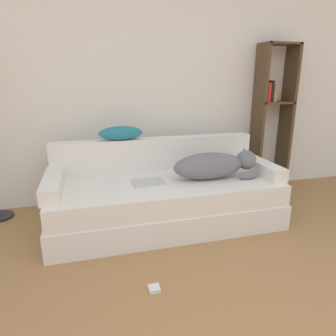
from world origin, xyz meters
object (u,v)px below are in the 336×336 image
power_adapter (154,289)px  dog (215,165)px  laptop (148,182)px  throw_pillow (121,133)px  couch (165,202)px  bookshelf (272,112)px

power_adapter → dog: bearing=47.8°
laptop → throw_pillow: 0.60m
couch → power_adapter: size_ratio=28.40×
couch → bookshelf: 1.79m
bookshelf → dog: bearing=-147.1°
laptop → dog: bearing=-6.1°
laptop → couch: bearing=6.7°
couch → dog: dog is taller
couch → laptop: (-0.17, -0.03, 0.23)m
dog → laptop: bearing=177.1°
laptop → throw_pillow: throw_pillow is taller
power_adapter → laptop: bearing=80.3°
bookshelf → power_adapter: 2.58m
couch → throw_pillow: throw_pillow is taller
throw_pillow → power_adapter: (0.03, -1.32, -0.82)m
couch → laptop: 0.29m
bookshelf → power_adapter: bearing=-139.7°
couch → throw_pillow: bearing=133.2°
laptop → throw_pillow: bearing=111.3°
couch → throw_pillow: 0.81m
dog → bookshelf: bookshelf is taller
throw_pillow → power_adapter: 1.56m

